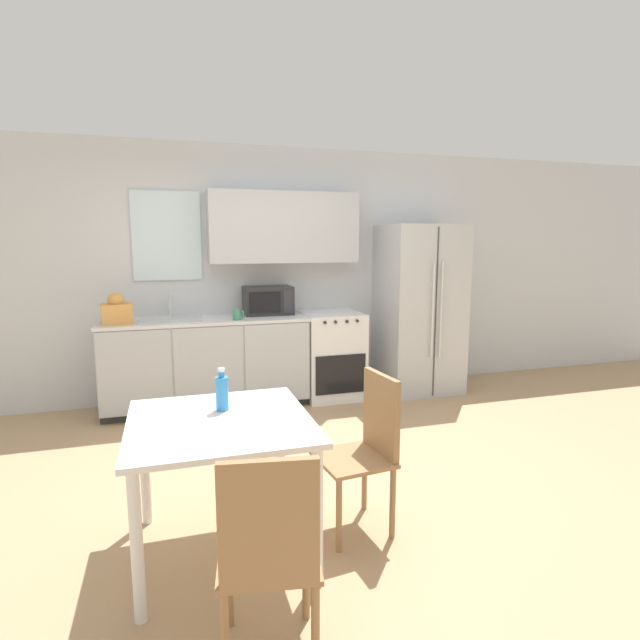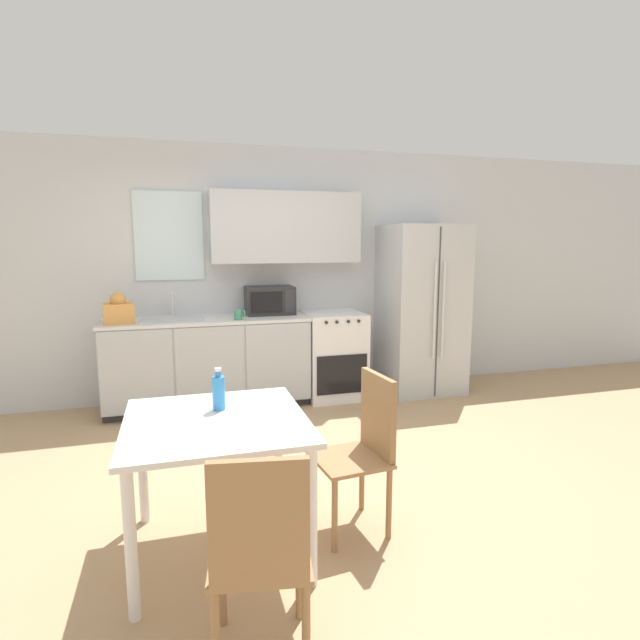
% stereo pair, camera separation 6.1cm
% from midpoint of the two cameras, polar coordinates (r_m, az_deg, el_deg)
% --- Properties ---
extents(ground_plane, '(12.00, 12.00, 0.00)m').
position_cam_midpoint_polar(ground_plane, '(3.91, -2.34, -16.76)').
color(ground_plane, tan).
extents(wall_back, '(12.00, 0.38, 2.70)m').
position_cam_midpoint_polar(wall_back, '(5.49, -6.95, 6.15)').
color(wall_back, silver).
rests_on(wall_back, ground_plane).
extents(kitchen_counter, '(2.05, 0.63, 0.92)m').
position_cam_midpoint_polar(kitchen_counter, '(5.26, -12.28, -4.75)').
color(kitchen_counter, '#333333').
rests_on(kitchen_counter, ground_plane).
extents(oven_range, '(0.63, 0.66, 0.93)m').
position_cam_midpoint_polar(oven_range, '(5.49, 1.80, -3.99)').
color(oven_range, white).
rests_on(oven_range, ground_plane).
extents(refrigerator, '(0.85, 0.78, 1.88)m').
position_cam_midpoint_polar(refrigerator, '(5.76, 11.80, 1.22)').
color(refrigerator, silver).
rests_on(refrigerator, ground_plane).
extents(kitchen_sink, '(0.60, 0.43, 0.28)m').
position_cam_midpoint_polar(kitchen_sink, '(5.17, -16.18, 0.23)').
color(kitchen_sink, '#B7BABC').
rests_on(kitchen_sink, kitchen_counter).
extents(microwave, '(0.51, 0.33, 0.30)m').
position_cam_midpoint_polar(microwave, '(5.35, -5.44, 2.25)').
color(microwave, '#282828').
rests_on(microwave, kitchen_counter).
extents(coffee_mug, '(0.11, 0.08, 0.10)m').
position_cam_midpoint_polar(coffee_mug, '(5.02, -8.92, 0.62)').
color(coffee_mug, '#3F8C66').
rests_on(coffee_mug, kitchen_counter).
extents(grocery_bag_0, '(0.30, 0.27, 0.30)m').
position_cam_midpoint_polar(grocery_bag_0, '(5.09, -21.71, 1.03)').
color(grocery_bag_0, '#DB994C').
rests_on(grocery_bag_0, kitchen_counter).
extents(dining_table, '(0.95, 0.95, 0.76)m').
position_cam_midpoint_polar(dining_table, '(2.80, -11.11, -13.16)').
color(dining_table, white).
rests_on(dining_table, ground_plane).
extents(dining_chair_near, '(0.46, 0.46, 0.93)m').
position_cam_midpoint_polar(dining_chair_near, '(2.10, -6.00, -24.43)').
color(dining_chair_near, '#997047').
rests_on(dining_chair_near, ground_plane).
extents(dining_chair_side, '(0.44, 0.44, 0.93)m').
position_cam_midpoint_polar(dining_chair_side, '(3.03, 5.73, -13.57)').
color(dining_chair_side, '#997047').
rests_on(dining_chair_side, ground_plane).
extents(drink_bottle, '(0.07, 0.07, 0.24)m').
position_cam_midpoint_polar(drink_bottle, '(2.87, -10.91, -8.09)').
color(drink_bottle, '#338CD8').
rests_on(drink_bottle, dining_table).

